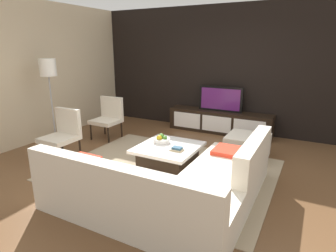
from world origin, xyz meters
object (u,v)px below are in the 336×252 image
object	(u,v)px
television	(221,99)
sectional_couch	(174,187)
coffee_table	(168,156)
fruit_bowl	(161,139)
accent_chair_near	(63,131)
floor_lamp	(48,74)
book_stack	(177,149)
media_console	(219,122)
ottoman	(247,146)
accent_chair_far	(109,115)

from	to	relation	value
television	sectional_couch	bearing A→B (deg)	-81.40
coffee_table	fruit_bowl	bearing A→B (deg)	151.23
sectional_couch	accent_chair_near	distance (m)	2.49
floor_lamp	fruit_bowl	bearing A→B (deg)	4.32
coffee_table	book_stack	world-z (taller)	book_stack
television	sectional_couch	world-z (taller)	television
television	book_stack	bearing A→B (deg)	-87.37
coffee_table	floor_lamp	world-z (taller)	floor_lamp
media_console	accent_chair_near	bearing A→B (deg)	-124.88
sectional_couch	floor_lamp	xyz separation A→B (m)	(-3.10, 0.92, 1.15)
media_console	ottoman	world-z (taller)	media_console
television	accent_chair_near	xyz separation A→B (m)	(-1.92, -2.76, -0.29)
sectional_couch	accent_chair_far	world-z (taller)	accent_chair_far
book_stack	sectional_couch	bearing A→B (deg)	-66.13
coffee_table	floor_lamp	xyz separation A→B (m)	(-2.51, -0.08, 1.22)
ottoman	television	bearing A→B (deg)	126.96
television	media_console	bearing A→B (deg)	-90.00
media_console	television	size ratio (longest dim) A/B	2.37
media_console	floor_lamp	world-z (taller)	floor_lamp
fruit_bowl	coffee_table	bearing A→B (deg)	-28.77
coffee_table	accent_chair_near	xyz separation A→B (m)	(-1.82, -0.46, 0.28)
sectional_couch	book_stack	size ratio (longest dim) A/B	12.29
media_console	sectional_couch	size ratio (longest dim) A/B	1.00
television	sectional_couch	size ratio (longest dim) A/B	0.42
media_console	book_stack	distance (m)	2.42
media_console	sectional_couch	world-z (taller)	sectional_couch
sectional_couch	ottoman	world-z (taller)	sectional_couch
sectional_couch	accent_chair_near	xyz separation A→B (m)	(-2.42, 0.53, 0.21)
ottoman	fruit_bowl	xyz separation A→B (m)	(-1.20, -0.98, 0.23)
television	accent_chair_far	world-z (taller)	television
fruit_bowl	accent_chair_far	world-z (taller)	accent_chair_far
floor_lamp	book_stack	size ratio (longest dim) A/B	8.94
television	coffee_table	size ratio (longest dim) A/B	1.01
book_stack	accent_chair_far	bearing A→B (deg)	155.64
media_console	ottoman	size ratio (longest dim) A/B	3.34
fruit_bowl	accent_chair_far	bearing A→B (deg)	156.79
media_console	sectional_couch	xyz separation A→B (m)	(0.50, -3.29, 0.02)
fruit_bowl	accent_chair_near	bearing A→B (deg)	-161.09
fruit_bowl	floor_lamp	bearing A→B (deg)	-175.68
media_console	book_stack	size ratio (longest dim) A/B	12.33
fruit_bowl	accent_chair_far	size ratio (longest dim) A/B	0.32
sectional_couch	fruit_bowl	bearing A→B (deg)	125.50
accent_chair_near	ottoman	bearing A→B (deg)	34.43
accent_chair_near	fruit_bowl	size ratio (longest dim) A/B	3.11
media_console	accent_chair_near	size ratio (longest dim) A/B	2.68
media_console	television	xyz separation A→B (m)	(0.00, 0.00, 0.53)
sectional_couch	fruit_bowl	size ratio (longest dim) A/B	8.31
sectional_couch	fruit_bowl	world-z (taller)	sectional_couch
media_console	floor_lamp	bearing A→B (deg)	-137.69
media_console	ottoman	distance (m)	1.52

